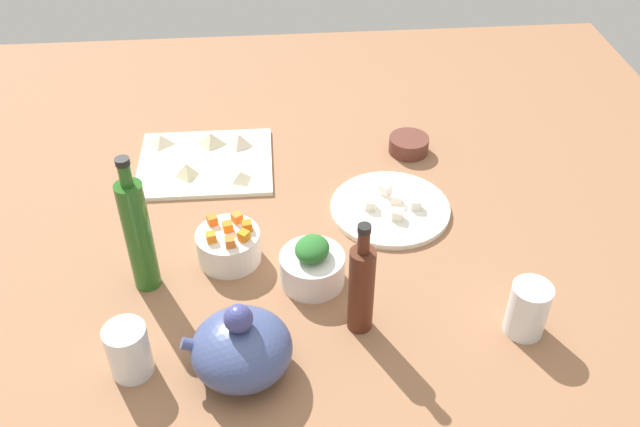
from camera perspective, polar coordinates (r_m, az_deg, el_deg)
The scene contains 29 objects.
tabletop at distance 143.64cm, azimuth 0.00°, elevation -2.01°, with size 190.00×190.00×3.00cm, color #916343.
cutting_board at distance 163.56cm, azimuth -9.36°, elevation 4.10°, with size 30.58×25.98×1.00cm, color white.
plate_tofu at distance 148.50cm, azimuth 5.75°, elevation 0.42°, with size 25.41×25.41×1.20cm, color white.
bowl_greens at distance 130.10cm, azimuth -0.63°, elevation -4.54°, with size 12.15×12.15×6.35cm, color white.
bowl_carrots at distance 135.90cm, azimuth -7.49°, elevation -2.67°, with size 12.37×12.37×6.32cm, color white.
bowl_small_side at distance 166.52cm, azimuth 7.28°, elevation 5.62°, with size 9.37×9.37×3.82cm, color brown.
teapot at distance 114.75cm, azimuth -6.47°, elevation -10.87°, with size 18.02×16.51×14.78cm.
bottle_0 at distance 118.00cm, azimuth 3.41°, elevation -6.04°, with size 4.47×4.47×22.99cm.
bottle_1 at distance 127.75cm, azimuth -14.67°, elevation -1.64°, with size 4.90×4.90×28.46cm.
drinking_glass_0 at distance 125.33cm, azimuth 16.65°, elevation -7.52°, with size 6.99×6.99×10.32cm, color white.
drinking_glass_1 at distance 118.67cm, azimuth -15.40°, elevation -10.76°, with size 7.03×7.03×9.78cm, color white.
carrot_cube_0 at distance 132.14cm, azimuth -8.92°, elevation -1.93°, with size 1.80×1.80×1.80cm, color orange.
carrot_cube_1 at distance 134.05cm, azimuth -7.57°, elevation -1.07°, with size 1.80×1.80×1.80cm, color orange.
carrot_cube_2 at distance 130.57cm, azimuth -7.39°, elevation -2.34°, with size 1.80×1.80×1.80cm, color orange.
carrot_cube_3 at distance 135.93cm, azimuth -6.81°, elevation -0.33°, with size 1.80×1.80×1.80cm, color orange.
carrot_cube_4 at distance 131.66cm, azimuth -6.25°, elevation -1.81°, with size 1.80×1.80×1.80cm, color orange.
carrot_cube_5 at distance 133.78cm, azimuth -5.99°, elevation -1.01°, with size 1.80×1.80×1.80cm, color orange.
carrot_cube_6 at distance 135.98cm, azimuth -8.82°, elevation -0.54°, with size 1.80×1.80×1.80cm, color orange.
chopped_greens_mound at distance 126.69cm, azimuth -0.65°, elevation -2.91°, with size 7.24×6.28×3.66cm, color #296A2A.
tofu_cube_0 at distance 147.60cm, azimuth 7.85°, elevation 0.78°, with size 2.20×2.20×2.20cm, color white.
tofu_cube_1 at distance 146.52cm, azimuth 4.17°, elevation 0.76°, with size 2.20×2.20×2.20cm, color white.
tofu_cube_2 at distance 144.36cm, azimuth 6.39°, elevation -0.09°, with size 2.20×2.20×2.20cm, color white.
tofu_cube_3 at distance 148.46cm, azimuth 6.29°, elevation 1.19°, with size 2.20×2.20×2.20cm, color #F6E2CF.
tofu_cube_4 at distance 150.96cm, azimuth 5.39°, elevation 2.00°, with size 2.20×2.20×2.20cm, color white.
dumpling_0 at distance 158.57cm, azimuth -10.87°, elevation 3.56°, with size 4.62×3.97×3.13cm, color beige.
dumpling_1 at distance 166.99cm, azimuth -6.64°, elevation 6.02°, with size 5.01×4.63×2.99cm, color beige.
dumpling_2 at distance 155.23cm, azimuth -6.47°, elevation 3.06°, with size 4.04×3.71×2.47cm, color beige.
dumpling_3 at distance 170.82cm, azimuth -12.92°, elevation 5.93°, with size 5.21×5.15×2.40cm, color beige.
dumpling_4 at distance 168.30cm, azimuth -8.93°, elevation 6.09°, with size 5.54×4.82×3.05cm, color beige.
Camera 1 is at (9.22, 107.79, 96.00)cm, focal length 39.07 mm.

